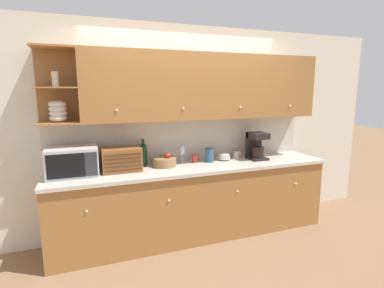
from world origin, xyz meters
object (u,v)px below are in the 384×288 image
(mug_blue_second, at_px, (195,158))
(storage_canister, at_px, (209,155))
(mug, at_px, (237,154))
(coffee_maker, at_px, (257,145))
(wine_glass, at_px, (182,151))
(wine_bottle, at_px, (143,153))
(bowl_stack_on_counter, at_px, (224,157))
(bread_box, at_px, (121,160))
(fruit_basket, at_px, (165,162))
(microwave, at_px, (72,161))

(mug_blue_second, relative_size, storage_canister, 0.55)
(mug, bearing_deg, coffee_maker, -35.92)
(wine_glass, relative_size, storage_canister, 1.27)
(wine_bottle, bearing_deg, coffee_maker, -6.95)
(storage_canister, distance_m, mug, 0.46)
(wine_bottle, height_order, coffee_maker, coffee_maker)
(wine_bottle, distance_m, storage_canister, 0.83)
(coffee_maker, bearing_deg, bowl_stack_on_counter, 168.13)
(wine_bottle, relative_size, storage_canister, 1.81)
(storage_canister, bearing_deg, bread_box, -177.33)
(fruit_basket, height_order, wine_glass, wine_glass)
(bread_box, relative_size, mug, 4.41)
(wine_glass, bearing_deg, storage_canister, -15.19)
(storage_canister, height_order, mug, storage_canister)
(microwave, xyz_separation_m, storage_canister, (1.62, 0.06, -0.07))
(storage_canister, bearing_deg, wine_bottle, 171.42)
(bowl_stack_on_counter, bearing_deg, fruit_basket, -176.65)
(microwave, distance_m, fruit_basket, 1.04)
(wine_glass, xyz_separation_m, storage_canister, (0.33, -0.09, -0.06))
(microwave, distance_m, bowl_stack_on_counter, 1.85)
(bowl_stack_on_counter, bearing_deg, bread_box, -176.26)
(wine_bottle, height_order, bowl_stack_on_counter, wine_bottle)
(wine_bottle, bearing_deg, bowl_stack_on_counter, -4.85)
(microwave, xyz_separation_m, mug_blue_second, (1.45, 0.12, -0.11))
(mug_blue_second, distance_m, bowl_stack_on_counter, 0.39)
(wine_bottle, xyz_separation_m, mug_blue_second, (0.65, -0.06, -0.10))
(bread_box, xyz_separation_m, fruit_basket, (0.51, 0.04, -0.08))
(wine_glass, relative_size, mug, 2.30)
(mug_blue_second, relative_size, coffee_maker, 0.27)
(storage_canister, bearing_deg, wine_glass, 164.81)
(microwave, distance_m, storage_canister, 1.62)
(wine_glass, bearing_deg, wine_bottle, 176.15)
(wine_glass, xyz_separation_m, mug, (0.78, 0.00, -0.11))
(bread_box, distance_m, wine_bottle, 0.34)
(mug, bearing_deg, wine_glass, -179.72)
(fruit_basket, distance_m, storage_canister, 0.59)
(microwave, height_order, bread_box, microwave)
(microwave, relative_size, wine_glass, 2.29)
(wine_glass, relative_size, coffee_maker, 0.64)
(microwave, bearing_deg, mug, 4.17)
(bread_box, distance_m, wine_glass, 0.78)
(bread_box, height_order, fruit_basket, bread_box)
(coffee_maker, bearing_deg, storage_canister, 175.09)
(mug_blue_second, relative_size, bowl_stack_on_counter, 0.57)
(bread_box, xyz_separation_m, storage_canister, (1.11, 0.05, -0.04))
(wine_bottle, height_order, mug, wine_bottle)
(microwave, height_order, mug, microwave)
(storage_canister, bearing_deg, fruit_basket, -178.79)
(bread_box, bearing_deg, fruit_basket, 4.35)
(bread_box, relative_size, fruit_basket, 1.54)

